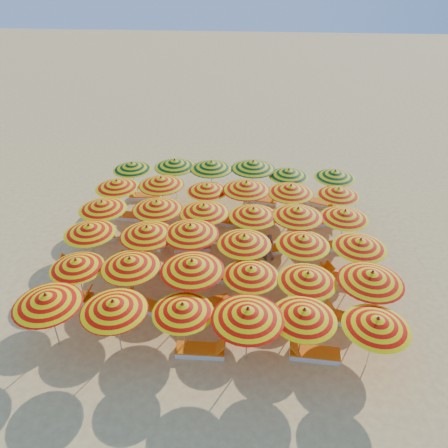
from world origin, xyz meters
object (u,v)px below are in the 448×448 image
at_px(lounger_20, 219,220).
at_px(lounger_21, 255,220).
at_px(lounger_15, 194,246).
at_px(umbrella_26, 207,188).
at_px(lounger_23, 144,196).
at_px(umbrella_29, 338,192).
at_px(lounger_11, 313,278).
at_px(umbrella_10, 308,277).
at_px(umbrella_12, 89,229).
at_px(lounger_18, 133,216).
at_px(lounger_0, 202,350).
at_px(umbrella_20, 204,209).
at_px(umbrella_7, 130,263).
at_px(umbrella_13, 147,231).
at_px(umbrella_27, 246,186).
at_px(lounger_13, 96,238).
at_px(umbrella_34, 289,173).
at_px(lounger_25, 321,203).
at_px(umbrella_33, 253,165).
at_px(lounger_5, 234,310).
at_px(lounger_8, 82,266).
at_px(lounger_12, 338,278).
at_px(lounger_24, 263,200).
at_px(umbrella_18, 102,205).
at_px(beachgoer_a, 196,223).
at_px(umbrella_17, 360,243).
at_px(umbrella_31, 175,163).
at_px(lounger_16, 263,251).
at_px(umbrella_3, 248,314).
at_px(lounger_19, 153,214).
at_px(lounger_22, 323,221).
at_px(lounger_6, 287,311).
at_px(beachgoer_b, 268,247).
at_px(umbrella_6, 76,264).
at_px(lounger_3, 147,306).
at_px(lounger_14, 149,243).
at_px(umbrella_1, 113,306).
at_px(umbrella_2, 183,308).
at_px(umbrella_19, 157,205).
at_px(umbrella_22, 298,212).
at_px(umbrella_23, 345,214).
at_px(lounger_7, 346,319).
at_px(lounger_1, 313,353).
at_px(umbrella_5, 377,323).
at_px(umbrella_11, 372,277).
at_px(umbrella_24, 117,184).
at_px(umbrella_30, 132,166).
at_px(lounger_17, 325,246).
at_px(umbrella_8, 192,265).
at_px(lounger_9, 139,265).

bearing_deg(lounger_20, lounger_21, 17.47).
height_order(lounger_15, lounger_21, same).
relative_size(umbrella_26, lounger_23, 1.24).
relative_size(umbrella_29, lounger_11, 1.20).
bearing_deg(umbrella_10, umbrella_12, 164.79).
bearing_deg(lounger_18, lounger_0, -56.92).
bearing_deg(umbrella_20, lounger_15, -157.22).
xyz_separation_m(umbrella_7, umbrella_13, (0.17, 2.04, 0.05)).
bearing_deg(umbrella_27, lounger_13, -163.31).
height_order(umbrella_34, lounger_25, umbrella_34).
distance_m(umbrella_33, lounger_5, 9.00).
distance_m(lounger_8, lounger_12, 11.00).
bearing_deg(umbrella_29, lounger_24, 151.25).
relative_size(umbrella_18, beachgoer_a, 1.89).
bearing_deg(umbrella_17, umbrella_31, 142.24).
height_order(umbrella_12, lounger_16, umbrella_12).
relative_size(lounger_12, lounger_15, 1.00).
distance_m(umbrella_3, lounger_24, 11.00).
xyz_separation_m(lounger_19, lounger_22, (8.71, 0.03, 0.00)).
distance_m(lounger_6, lounger_20, 7.04).
relative_size(lounger_6, beachgoer_b, 1.43).
bearing_deg(umbrella_6, lounger_3, -4.75).
bearing_deg(lounger_18, umbrella_12, -94.00).
xyz_separation_m(umbrella_3, lounger_14, (-4.77, 6.37, -2.03)).
relative_size(umbrella_13, lounger_21, 1.44).
height_order(umbrella_1, umbrella_18, umbrella_1).
distance_m(umbrella_13, lounger_12, 8.16).
bearing_deg(lounger_6, umbrella_34, -106.27).
height_order(umbrella_2, umbrella_19, umbrella_19).
xyz_separation_m(umbrella_13, lounger_0, (2.70, -4.26, -1.96)).
relative_size(lounger_14, beachgoer_b, 1.44).
height_order(umbrella_22, lounger_25, umbrella_22).
height_order(umbrella_23, lounger_7, umbrella_23).
distance_m(lounger_1, lounger_12, 4.33).
relative_size(umbrella_5, umbrella_22, 1.14).
bearing_deg(umbrella_13, umbrella_11, -15.15).
distance_m(umbrella_24, lounger_3, 7.23).
bearing_deg(beachgoer_b, lounger_23, -31.51).
bearing_deg(umbrella_3, lounger_0, 172.94).
height_order(umbrella_6, umbrella_30, umbrella_30).
relative_size(umbrella_30, beachgoer_a, 1.49).
height_order(lounger_12, lounger_22, same).
bearing_deg(lounger_11, lounger_25, 57.01).
bearing_deg(lounger_17, lounger_25, -103.92).
bearing_deg(umbrella_22, umbrella_31, 143.34).
height_order(umbrella_8, umbrella_24, umbrella_8).
xyz_separation_m(lounger_21, lounger_24, (0.37, 2.10, 0.00)).
height_order(umbrella_11, lounger_9, umbrella_11).
relative_size(umbrella_27, lounger_0, 1.54).
relative_size(umbrella_13, umbrella_19, 0.88).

